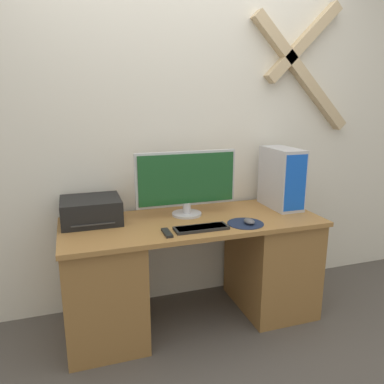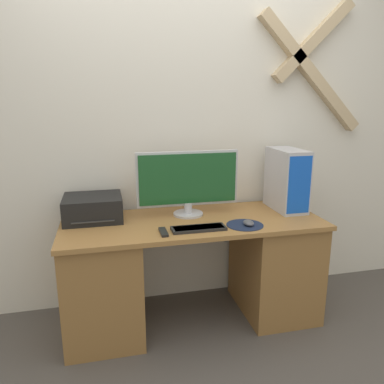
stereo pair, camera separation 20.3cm
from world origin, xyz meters
The scene contains 10 objects.
ground_plane centered at (0.00, 0.00, 0.00)m, with size 12.00×12.00×0.00m, color #4C4742.
wall_back centered at (0.01, 0.73, 1.36)m, with size 6.40×0.13×2.70m.
desk centered at (0.00, 0.34, 0.38)m, with size 1.73×0.68×0.74m.
monitor centered at (-0.01, 0.46, 0.98)m, with size 0.71×0.21×0.45m.
keyboard centered at (-0.01, 0.14, 0.75)m, with size 0.34×0.12×0.02m.
mousepad centered at (0.30, 0.16, 0.74)m, with size 0.24×0.24×0.00m.
mouse centered at (0.32, 0.14, 0.76)m, with size 0.06×0.09×0.03m.
computer_tower centered at (0.72, 0.43, 0.96)m, with size 0.19×0.37×0.44m.
printer centered at (-0.65, 0.51, 0.82)m, with size 0.38×0.34×0.16m.
remote_control centered at (-0.23, 0.13, 0.75)m, with size 0.04×0.14×0.02m.
Camera 1 is at (-0.75, -1.92, 1.54)m, focal length 35.00 mm.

